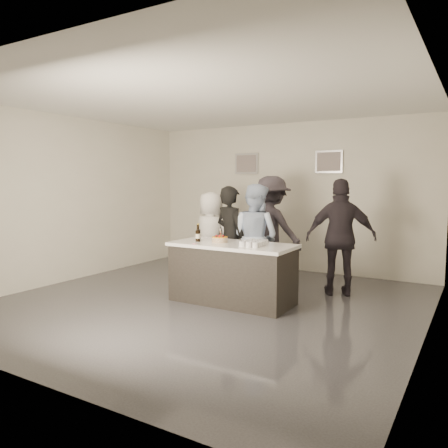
{
  "coord_description": "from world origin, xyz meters",
  "views": [
    {
      "loc": [
        3.5,
        -5.4,
        1.83
      ],
      "look_at": [
        0.0,
        0.5,
        1.15
      ],
      "focal_mm": 35.0,
      "sensor_mm": 36.0,
      "label": 1
    }
  ],
  "objects_px": {
    "cake": "(220,240)",
    "person_main_black": "(230,238)",
    "beer_bottle_a": "(198,232)",
    "person_main_blue": "(255,237)",
    "person_guest_left": "(211,237)",
    "bar_counter": "(232,273)",
    "person_guest_right": "(341,237)",
    "person_guest_back": "(271,228)",
    "beer_bottle_b": "(198,233)"
  },
  "relations": [
    {
      "from": "cake",
      "to": "person_main_black",
      "type": "distance_m",
      "value": 0.75
    },
    {
      "from": "beer_bottle_a",
      "to": "person_main_black",
      "type": "relative_size",
      "value": 0.15
    },
    {
      "from": "person_main_blue",
      "to": "person_guest_left",
      "type": "xyz_separation_m",
      "value": [
        -0.99,
        0.2,
        -0.07
      ]
    },
    {
      "from": "beer_bottle_a",
      "to": "person_guest_left",
      "type": "height_order",
      "value": "person_guest_left"
    },
    {
      "from": "bar_counter",
      "to": "cake",
      "type": "xyz_separation_m",
      "value": [
        -0.22,
        -0.0,
        0.49
      ]
    },
    {
      "from": "person_main_black",
      "to": "person_guest_left",
      "type": "distance_m",
      "value": 0.69
    },
    {
      "from": "person_guest_right",
      "to": "person_guest_back",
      "type": "distance_m",
      "value": 1.47
    },
    {
      "from": "person_guest_left",
      "to": "beer_bottle_b",
      "type": "bearing_deg",
      "value": 117.58
    },
    {
      "from": "cake",
      "to": "person_guest_back",
      "type": "bearing_deg",
      "value": 87.38
    },
    {
      "from": "bar_counter",
      "to": "person_guest_back",
      "type": "xyz_separation_m",
      "value": [
        -0.14,
        1.69,
        0.51
      ]
    },
    {
      "from": "beer_bottle_a",
      "to": "person_guest_back",
      "type": "height_order",
      "value": "person_guest_back"
    },
    {
      "from": "beer_bottle_a",
      "to": "person_main_black",
      "type": "bearing_deg",
      "value": 77.25
    },
    {
      "from": "beer_bottle_a",
      "to": "person_main_black",
      "type": "height_order",
      "value": "person_main_black"
    },
    {
      "from": "beer_bottle_a",
      "to": "person_main_blue",
      "type": "height_order",
      "value": "person_main_blue"
    },
    {
      "from": "person_guest_back",
      "to": "person_guest_left",
      "type": "bearing_deg",
      "value": 46.81
    },
    {
      "from": "beer_bottle_a",
      "to": "person_main_blue",
      "type": "xyz_separation_m",
      "value": [
        0.56,
        0.86,
        -0.14
      ]
    },
    {
      "from": "person_guest_right",
      "to": "person_main_blue",
      "type": "bearing_deg",
      "value": -4.58
    },
    {
      "from": "beer_bottle_b",
      "to": "person_guest_right",
      "type": "height_order",
      "value": "person_guest_right"
    },
    {
      "from": "beer_bottle_a",
      "to": "person_guest_back",
      "type": "relative_size",
      "value": 0.14
    },
    {
      "from": "beer_bottle_a",
      "to": "bar_counter",
      "type": "bearing_deg",
      "value": 0.55
    },
    {
      "from": "person_guest_back",
      "to": "beer_bottle_a",
      "type": "bearing_deg",
      "value": 86.2
    },
    {
      "from": "cake",
      "to": "person_main_blue",
      "type": "distance_m",
      "value": 0.87
    },
    {
      "from": "person_guest_back",
      "to": "beer_bottle_b",
      "type": "bearing_deg",
      "value": 88.72
    },
    {
      "from": "person_guest_left",
      "to": "person_guest_back",
      "type": "height_order",
      "value": "person_guest_back"
    },
    {
      "from": "cake",
      "to": "person_guest_back",
      "type": "distance_m",
      "value": 1.69
    },
    {
      "from": "person_guest_right",
      "to": "beer_bottle_b",
      "type": "bearing_deg",
      "value": 15.02
    },
    {
      "from": "person_main_blue",
      "to": "person_guest_left",
      "type": "bearing_deg",
      "value": -1.68
    },
    {
      "from": "person_guest_left",
      "to": "person_guest_back",
      "type": "xyz_separation_m",
      "value": [
        0.9,
        0.64,
        0.14
      ]
    },
    {
      "from": "cake",
      "to": "beer_bottle_a",
      "type": "bearing_deg",
      "value": -179.19
    },
    {
      "from": "cake",
      "to": "beer_bottle_b",
      "type": "xyz_separation_m",
      "value": [
        -0.33,
        -0.11,
        0.09
      ]
    },
    {
      "from": "beer_bottle_b",
      "to": "person_main_blue",
      "type": "relative_size",
      "value": 0.15
    },
    {
      "from": "beer_bottle_b",
      "to": "person_guest_left",
      "type": "distance_m",
      "value": 1.28
    },
    {
      "from": "person_main_black",
      "to": "person_main_blue",
      "type": "height_order",
      "value": "person_main_blue"
    },
    {
      "from": "beer_bottle_b",
      "to": "person_guest_left",
      "type": "relative_size",
      "value": 0.16
    },
    {
      "from": "person_main_black",
      "to": "person_main_blue",
      "type": "relative_size",
      "value": 0.98
    },
    {
      "from": "person_main_blue",
      "to": "person_guest_back",
      "type": "distance_m",
      "value": 0.85
    },
    {
      "from": "person_main_black",
      "to": "person_guest_right",
      "type": "bearing_deg",
      "value": -143.18
    },
    {
      "from": "person_main_black",
      "to": "cake",
      "type": "bearing_deg",
      "value": 126.26
    },
    {
      "from": "person_main_blue",
      "to": "person_guest_back",
      "type": "xyz_separation_m",
      "value": [
        -0.09,
        0.84,
        0.07
      ]
    },
    {
      "from": "beer_bottle_b",
      "to": "person_guest_right",
      "type": "xyz_separation_m",
      "value": [
        1.82,
        1.38,
        -0.1
      ]
    },
    {
      "from": "person_guest_left",
      "to": "person_guest_right",
      "type": "relative_size",
      "value": 0.87
    },
    {
      "from": "bar_counter",
      "to": "person_guest_right",
      "type": "bearing_deg",
      "value": 44.99
    },
    {
      "from": "person_guest_left",
      "to": "person_guest_back",
      "type": "relative_size",
      "value": 0.85
    },
    {
      "from": "cake",
      "to": "beer_bottle_a",
      "type": "xyz_separation_m",
      "value": [
        -0.39,
        -0.01,
        0.09
      ]
    },
    {
      "from": "bar_counter",
      "to": "beer_bottle_a",
      "type": "bearing_deg",
      "value": -179.45
    },
    {
      "from": "bar_counter",
      "to": "cake",
      "type": "relative_size",
      "value": 7.79
    },
    {
      "from": "person_guest_left",
      "to": "person_guest_right",
      "type": "xyz_separation_m",
      "value": [
        2.31,
        0.22,
        0.12
      ]
    },
    {
      "from": "cake",
      "to": "person_guest_right",
      "type": "relative_size",
      "value": 0.13
    },
    {
      "from": "bar_counter",
      "to": "person_main_black",
      "type": "height_order",
      "value": "person_main_black"
    },
    {
      "from": "bar_counter",
      "to": "person_main_black",
      "type": "bearing_deg",
      "value": 121.84
    }
  ]
}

